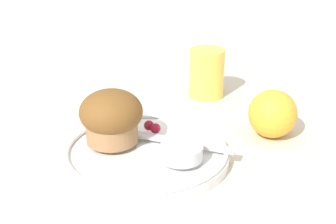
# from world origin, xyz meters

# --- Properties ---
(ground_plane) EXTENTS (3.00, 3.00, 0.00)m
(ground_plane) POSITION_xyz_m (0.00, 0.00, 0.00)
(ground_plane) COLOR beige
(plate) EXTENTS (0.23, 0.23, 0.02)m
(plate) POSITION_xyz_m (0.01, -0.00, 0.01)
(plate) COLOR white
(plate) RESTS_ON ground_plane
(muffin) EXTENTS (0.09, 0.09, 0.07)m
(muffin) POSITION_xyz_m (-0.04, -0.02, 0.06)
(muffin) COLOR #9E7047
(muffin) RESTS_ON plate
(cream_ramekin) EXTENTS (0.06, 0.06, 0.02)m
(cream_ramekin) POSITION_xyz_m (0.06, 0.01, 0.03)
(cream_ramekin) COLOR silver
(cream_ramekin) RESTS_ON plate
(berry_pair) EXTENTS (0.03, 0.01, 0.01)m
(berry_pair) POSITION_xyz_m (-0.02, 0.04, 0.03)
(berry_pair) COLOR maroon
(berry_pair) RESTS_ON plate
(butter_knife) EXTENTS (0.16, 0.09, 0.00)m
(butter_knife) POSITION_xyz_m (0.02, 0.04, 0.02)
(butter_knife) COLOR silver
(butter_knife) RESTS_ON plate
(orange_fruit) EXTENTS (0.07, 0.07, 0.07)m
(orange_fruit) POSITION_xyz_m (0.08, 0.18, 0.04)
(orange_fruit) COLOR #F4A82D
(orange_fruit) RESTS_ON ground_plane
(juice_glass) EXTENTS (0.06, 0.06, 0.09)m
(juice_glass) POSITION_xyz_m (-0.09, 0.24, 0.04)
(juice_glass) COLOR #EAD14C
(juice_glass) RESTS_ON ground_plane
(folded_napkin) EXTENTS (0.14, 0.08, 0.01)m
(folded_napkin) POSITION_xyz_m (0.23, 0.03, 0.00)
(folded_napkin) COLOR white
(folded_napkin) RESTS_ON ground_plane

